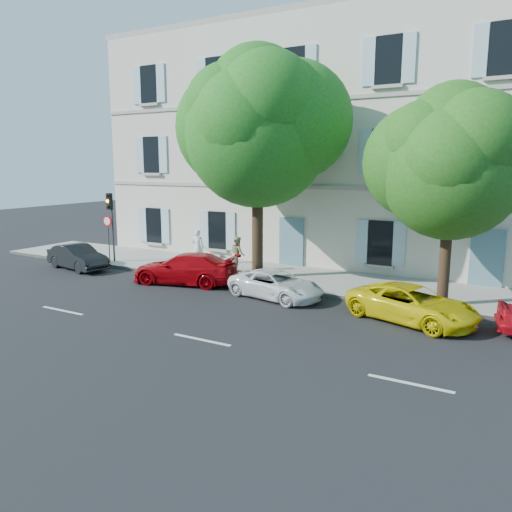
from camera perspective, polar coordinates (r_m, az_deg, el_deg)
The scene contains 14 objects.
ground at distance 18.15m, azimuth 1.21°, elevation -5.80°, with size 90.00×90.00×0.00m, color black.
sidewalk at distance 22.02m, azimuth 6.74°, elevation -2.75°, with size 36.00×4.50×0.15m, color #A09E96.
kerb at distance 20.09m, azimuth 4.32°, elevation -3.98°, with size 36.00×0.16×0.16m, color #9E998E.
building at distance 26.85m, azimuth 11.92°, elevation 12.20°, with size 28.00×7.00×12.00m, color beige.
car_dark_sedan at distance 25.90m, azimuth -19.72°, elevation -0.10°, with size 1.29×3.69×1.22m, color black.
car_red_coupe at distance 21.65m, azimuth -8.09°, elevation -1.42°, with size 1.86×4.58×1.33m, color #A1040A.
car_white_coupe at distance 19.15m, azimuth 2.32°, elevation -3.29°, with size 1.76×3.82×1.06m, color white.
car_yellow_supercar at distance 17.08m, azimuth 17.42°, elevation -5.26°, with size 1.97×4.28×1.19m, color yellow.
tree_left at distance 21.60m, azimuth 0.18°, elevation 13.65°, with size 6.15×6.15×9.53m.
tree_right at distance 18.39m, azimuth 21.40°, elevation 9.12°, with size 4.78×4.78×7.37m.
traffic_light at distance 26.28m, azimuth -16.29°, elevation 4.81°, with size 0.30×0.40×3.50m.
road_sign at distance 26.34m, azimuth -16.56°, elevation 3.01°, with size 0.55×0.09×2.37m.
pedestrian_a at distance 24.94m, azimuth -6.67°, elevation 1.03°, with size 0.64×0.42×1.74m, color white.
pedestrian_b at distance 23.28m, azimuth -2.10°, elevation 0.26°, with size 0.79×0.61×1.62m, color tan.
Camera 1 is at (8.27, -15.33, 5.08)m, focal length 35.00 mm.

